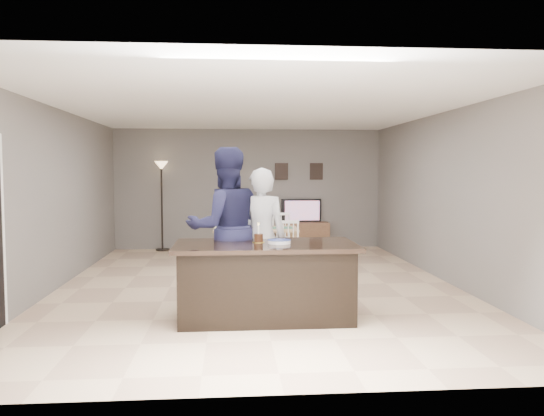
{
  "coord_description": "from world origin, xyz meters",
  "views": [
    {
      "loc": [
        -0.41,
        -8.03,
        1.76
      ],
      "look_at": [
        0.2,
        -0.3,
        1.22
      ],
      "focal_mm": 35.0,
      "sensor_mm": 36.0,
      "label": 1
    }
  ],
  "objects": [
    {
      "name": "woman",
      "position": [
        -0.02,
        -1.25,
        0.9
      ],
      "size": [
        0.7,
        0.51,
        1.8
      ],
      "primitive_type": "imported",
      "rotation": [
        0.0,
        0.0,
        3.02
      ],
      "color": "#B6B6BA",
      "rests_on": "floor"
    },
    {
      "name": "birthday_cake",
      "position": [
        -0.08,
        -1.7,
        0.95
      ],
      "size": [
        0.15,
        0.15,
        0.23
      ],
      "color": "gold",
      "rests_on": "kitchen_island"
    },
    {
      "name": "floor",
      "position": [
        0.0,
        0.0,
        0.0
      ],
      "size": [
        8.0,
        8.0,
        0.0
      ],
      "primitive_type": "plane",
      "color": "tan",
      "rests_on": "ground"
    },
    {
      "name": "floor_lamp",
      "position": [
        -1.92,
        3.79,
        1.53
      ],
      "size": [
        0.3,
        0.3,
        1.97
      ],
      "color": "black",
      "rests_on": "floor"
    },
    {
      "name": "man",
      "position": [
        -0.48,
        -1.25,
        1.03
      ],
      "size": [
        1.17,
        1.01,
        2.06
      ],
      "primitive_type": "imported",
      "rotation": [
        0.0,
        0.0,
        3.4
      ],
      "color": "#191938",
      "rests_on": "floor"
    },
    {
      "name": "tv_console",
      "position": [
        1.2,
        3.77,
        0.3
      ],
      "size": [
        1.2,
        0.4,
        0.6
      ],
      "primitive_type": "cube",
      "color": "brown",
      "rests_on": "floor"
    },
    {
      "name": "dining_table",
      "position": [
        0.05,
        1.6,
        0.59
      ],
      "size": [
        1.55,
        1.75,
        0.93
      ],
      "rotation": [
        0.0,
        0.0,
        -0.02
      ],
      "color": "#A7805B",
      "rests_on": "floor"
    },
    {
      "name": "kitchen_island",
      "position": [
        0.0,
        -1.8,
        0.45
      ],
      "size": [
        2.15,
        1.1,
        0.9
      ],
      "color": "black",
      "rests_on": "floor"
    },
    {
      "name": "plate_stack",
      "position": [
        0.16,
        -1.81,
        0.92
      ],
      "size": [
        0.28,
        0.28,
        0.04
      ],
      "color": "white",
      "rests_on": "kitchen_island"
    },
    {
      "name": "room_shell",
      "position": [
        0.0,
        0.0,
        1.68
      ],
      "size": [
        8.0,
        8.0,
        8.0
      ],
      "color": "slate",
      "rests_on": "floor"
    },
    {
      "name": "television",
      "position": [
        1.2,
        3.84,
        0.86
      ],
      "size": [
        0.91,
        0.12,
        0.53
      ],
      "primitive_type": "imported",
      "rotation": [
        0.0,
        0.0,
        3.14
      ],
      "color": "black",
      "rests_on": "tv_console"
    },
    {
      "name": "tv_screen_glow",
      "position": [
        1.2,
        3.76,
        0.87
      ],
      "size": [
        0.78,
        0.0,
        0.78
      ],
      "primitive_type": "plane",
      "rotation": [
        1.57,
        0.0,
        3.14
      ],
      "color": "#E34E19",
      "rests_on": "tv_console"
    },
    {
      "name": "picture_frames",
      "position": [
        1.15,
        3.98,
        1.75
      ],
      "size": [
        1.1,
        0.02,
        0.38
      ],
      "color": "black",
      "rests_on": "room_shell"
    }
  ]
}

